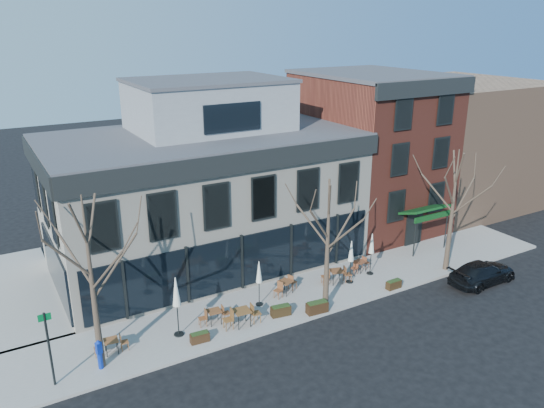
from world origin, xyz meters
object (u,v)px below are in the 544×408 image
call_box (99,353)px  umbrella_0 (176,295)px  parked_sedan (482,273)px  cafe_set_0 (111,345)px

call_box → umbrella_0: size_ratio=0.46×
call_box → umbrella_0: umbrella_0 is taller
parked_sedan → cafe_set_0: parked_sedan is taller
call_box → umbrella_0: (3.87, 0.77, 1.42)m
parked_sedan → cafe_set_0: (-20.49, 3.63, -0.08)m
cafe_set_0 → umbrella_0: (3.16, -0.15, 1.74)m
cafe_set_0 → umbrella_0: umbrella_0 is taller
parked_sedan → cafe_set_0: size_ratio=2.84×
parked_sedan → call_box: 21.38m
call_box → cafe_set_0: 1.20m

